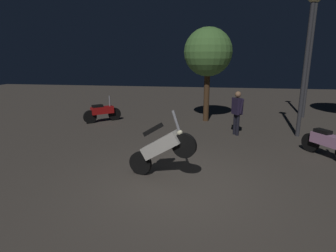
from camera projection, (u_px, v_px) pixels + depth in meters
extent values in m
plane|color=#4C443D|center=(181.00, 187.00, 6.02)|extent=(40.00, 40.00, 0.00)
cylinder|color=black|center=(140.00, 163.00, 6.61)|extent=(0.57, 0.23, 0.56)
cylinder|color=black|center=(184.00, 146.00, 6.05)|extent=(0.57, 0.23, 0.56)
cube|color=beige|center=(161.00, 145.00, 6.27)|extent=(1.01, 0.53, 0.76)
cube|color=black|center=(153.00, 130.00, 6.26)|extent=(0.47, 0.34, 0.32)
cylinder|color=gray|center=(176.00, 120.00, 5.99)|extent=(0.21, 0.11, 0.44)
sphere|color=#F2EABF|center=(180.00, 133.00, 6.02)|extent=(0.12, 0.12, 0.12)
cylinder|color=black|center=(310.00, 142.00, 8.19)|extent=(0.38, 0.53, 0.56)
cube|color=#C68CB7|center=(328.00, 140.00, 7.64)|extent=(0.76, 0.97, 0.30)
cube|color=black|center=(323.00, 131.00, 7.77)|extent=(0.44, 0.50, 0.10)
cylinder|color=black|center=(90.00, 117.00, 11.63)|extent=(0.48, 0.45, 0.56)
cylinder|color=black|center=(115.00, 114.00, 12.22)|extent=(0.48, 0.45, 0.56)
cube|color=#B71414|center=(102.00, 110.00, 11.87)|extent=(0.91, 0.86, 0.30)
cube|color=black|center=(97.00, 106.00, 11.71)|extent=(0.49, 0.47, 0.10)
cylinder|color=gray|center=(110.00, 101.00, 11.96)|extent=(0.08, 0.08, 0.45)
sphere|color=#F2EABF|center=(112.00, 108.00, 12.09)|extent=(0.12, 0.12, 0.12)
cylinder|color=black|center=(238.00, 125.00, 9.84)|extent=(0.12, 0.12, 0.76)
cylinder|color=black|center=(235.00, 124.00, 9.99)|extent=(0.12, 0.12, 0.76)
cube|color=#261E38|center=(237.00, 106.00, 9.75)|extent=(0.39, 0.43, 0.57)
sphere|color=#9E7251|center=(238.00, 94.00, 9.65)|extent=(0.21, 0.21, 0.21)
cylinder|color=#261E38|center=(242.00, 107.00, 9.53)|extent=(0.17, 0.20, 0.52)
cylinder|color=#261E38|center=(233.00, 104.00, 9.96)|extent=(0.17, 0.20, 0.52)
cylinder|color=#38383D|center=(305.00, 73.00, 9.29)|extent=(0.14, 0.14, 4.45)
cylinder|color=#38383D|center=(309.00, 62.00, 12.24)|extent=(0.14, 0.14, 4.99)
cylinder|color=#4C331E|center=(207.00, 95.00, 11.92)|extent=(0.24, 0.24, 2.23)
sphere|color=#568C42|center=(208.00, 52.00, 11.47)|extent=(2.01, 2.01, 2.01)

